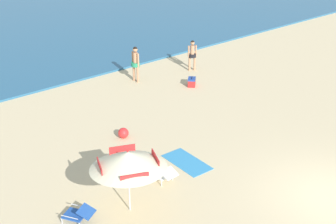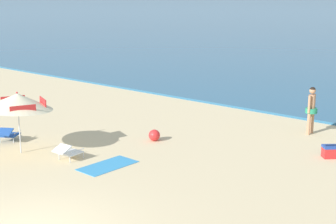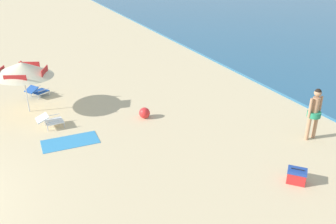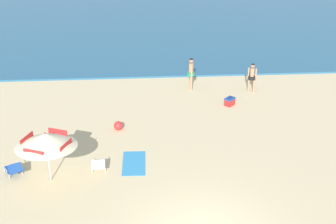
{
  "view_description": "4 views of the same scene",
  "coord_description": "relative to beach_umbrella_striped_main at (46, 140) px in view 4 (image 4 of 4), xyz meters",
  "views": [
    {
      "loc": [
        -11.68,
        -6.19,
        8.75
      ],
      "look_at": [
        -1.11,
        6.72,
        0.83
      ],
      "focal_mm": 51.57,
      "sensor_mm": 36.0,
      "label": 1
    },
    {
      "loc": [
        8.68,
        -5.35,
        5.12
      ],
      "look_at": [
        -1.95,
        7.16,
        1.21
      ],
      "focal_mm": 54.22,
      "sensor_mm": 36.0,
      "label": 2
    },
    {
      "loc": [
        8.57,
        3.1,
        5.77
      ],
      "look_at": [
        0.09,
        7.01,
        1.49
      ],
      "focal_mm": 38.53,
      "sensor_mm": 36.0,
      "label": 3
    },
    {
      "loc": [
        -1.83,
        -11.19,
        9.86
      ],
      "look_at": [
        -0.61,
        6.21,
        1.38
      ],
      "focal_mm": 49.81,
      "sensor_mm": 36.0,
      "label": 4
    }
  ],
  "objects": [
    {
      "name": "beach_ball",
      "position": [
        2.4,
        3.83,
        -1.51
      ],
      "size": [
        0.41,
        0.41,
        0.41
      ],
      "primitive_type": "sphere",
      "color": "red",
      "rests_on": "ground"
    },
    {
      "name": "beach_umbrella_striped_main",
      "position": [
        0.0,
        0.0,
        0.0
      ],
      "size": [
        2.76,
        2.78,
        2.04
      ],
      "color": "silver",
      "rests_on": "ground"
    },
    {
      "name": "beach_towel",
      "position": [
        3.09,
        0.96,
        -1.71
      ],
      "size": [
        0.95,
        1.82,
        0.01
      ],
      "primitive_type": "cube",
      "rotation": [
        0.0,
        0.0,
        3.12
      ],
      "color": "#3384BC",
      "rests_on": "ground"
    },
    {
      "name": "person_standing_near_shore",
      "position": [
        6.17,
        8.22,
        -0.7
      ],
      "size": [
        0.43,
        0.52,
        1.76
      ],
      "color": "tan",
      "rests_on": "ground"
    },
    {
      "name": "cooler_box",
      "position": [
        7.87,
        6.05,
        -1.51
      ],
      "size": [
        0.6,
        0.6,
        0.43
      ],
      "color": "red",
      "rests_on": "ground"
    },
    {
      "name": "lounge_chair_under_umbrella",
      "position": [
        -1.44,
        0.47,
        -1.44
      ],
      "size": [
        0.9,
        1.02,
        0.51
      ],
      "color": "#1E4799",
      "rests_on": "ground"
    },
    {
      "name": "lounge_chair_beside_umbrella",
      "position": [
        1.73,
        0.55,
        -1.44
      ],
      "size": [
        0.62,
        0.91,
        0.51
      ],
      "color": "white",
      "rests_on": "ground"
    },
    {
      "name": "person_standing_beside",
      "position": [
        9.32,
        7.65,
        -0.79
      ],
      "size": [
        0.44,
        0.39,
        1.59
      ],
      "color": "tan",
      "rests_on": "ground"
    }
  ]
}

